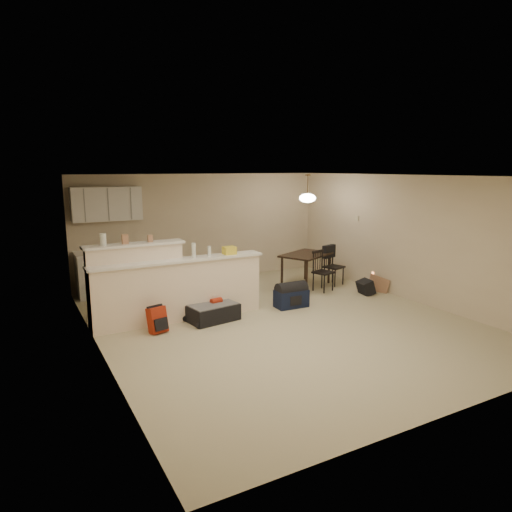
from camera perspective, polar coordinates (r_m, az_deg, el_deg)
room at (r=7.73m, az=3.13°, el=0.66°), size 7.00×7.02×2.50m
breakfast_bar at (r=8.04m, az=-11.43°, el=-3.83°), size 3.08×0.58×1.39m
upper_cabinets at (r=9.98m, az=-18.18°, el=6.22°), size 1.40×0.34×0.70m
kitchen_counter at (r=10.11m, az=-16.44°, el=-1.96°), size 1.80×0.60×0.90m
thermostat at (r=10.70m, az=12.48°, el=4.63°), size 0.02×0.12×0.12m
jar at (r=7.79m, az=-18.58°, el=1.96°), size 0.10×0.10×0.20m
cereal_box at (r=7.86m, az=-16.06°, el=2.03°), size 0.10×0.07×0.16m
small_box at (r=7.96m, az=-13.09°, el=2.14°), size 0.08×0.06×0.12m
bottle_a at (r=8.00m, az=-7.79°, el=0.70°), size 0.07×0.07×0.26m
bottle_b at (r=8.12m, az=-5.86°, el=0.60°), size 0.06×0.06×0.18m
bag_lump at (r=8.28m, az=-3.35°, el=0.70°), size 0.22×0.18×0.14m
dining_table at (r=10.32m, az=6.29°, el=-0.20°), size 1.40×1.21×0.73m
pendant_lamp at (r=10.15m, az=6.45°, el=7.26°), size 0.36×0.36×0.62m
dining_chair_near at (r=9.96m, az=8.41°, el=-1.88°), size 0.47×0.46×0.88m
dining_chair_far at (r=10.53m, az=9.73°, el=-1.21°), size 0.47×0.46×0.88m
suitcase at (r=8.08m, az=-5.44°, el=-7.04°), size 0.92×0.67×0.28m
red_backpack at (r=7.62m, az=-12.24°, el=-7.81°), size 0.32×0.24×0.42m
navy_duffel at (r=8.81m, az=4.43°, el=-5.31°), size 0.63×0.36×0.34m
black_daypack at (r=9.92m, az=13.56°, el=-3.84°), size 0.29×0.37×0.30m
cardboard_sheet at (r=10.16m, az=15.07°, el=-3.45°), size 0.19×0.42×0.34m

